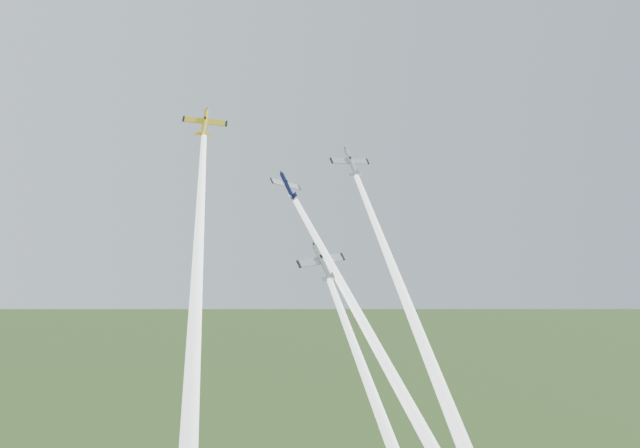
{
  "coord_description": "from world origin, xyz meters",
  "views": [
    {
      "loc": [
        -63.8,
        -122.14,
        89.81
      ],
      "look_at": [
        0.0,
        -6.0,
        92.0
      ],
      "focal_mm": 45.0,
      "sensor_mm": 36.0,
      "label": 1
    }
  ],
  "objects_px": {
    "plane_navy": "(287,186)",
    "plane_silver_right": "(351,163)",
    "plane_yellow": "(205,123)",
    "plane_silver_low": "(323,263)"
  },
  "relations": [
    {
      "from": "plane_navy",
      "to": "plane_silver_right",
      "type": "height_order",
      "value": "plane_silver_right"
    },
    {
      "from": "plane_yellow",
      "to": "plane_navy",
      "type": "height_order",
      "value": "plane_yellow"
    },
    {
      "from": "plane_silver_right",
      "to": "plane_silver_low",
      "type": "relative_size",
      "value": 0.95
    },
    {
      "from": "plane_navy",
      "to": "plane_silver_right",
      "type": "bearing_deg",
      "value": 5.24
    },
    {
      "from": "plane_silver_low",
      "to": "plane_navy",
      "type": "bearing_deg",
      "value": 101.5
    },
    {
      "from": "plane_silver_right",
      "to": "plane_silver_low",
      "type": "distance_m",
      "value": 28.6
    },
    {
      "from": "plane_silver_low",
      "to": "plane_yellow",
      "type": "bearing_deg",
      "value": 125.47
    },
    {
      "from": "plane_navy",
      "to": "plane_silver_low",
      "type": "distance_m",
      "value": 15.47
    },
    {
      "from": "plane_yellow",
      "to": "plane_silver_low",
      "type": "bearing_deg",
      "value": -28.9
    },
    {
      "from": "plane_yellow",
      "to": "plane_navy",
      "type": "relative_size",
      "value": 1.11
    }
  ]
}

